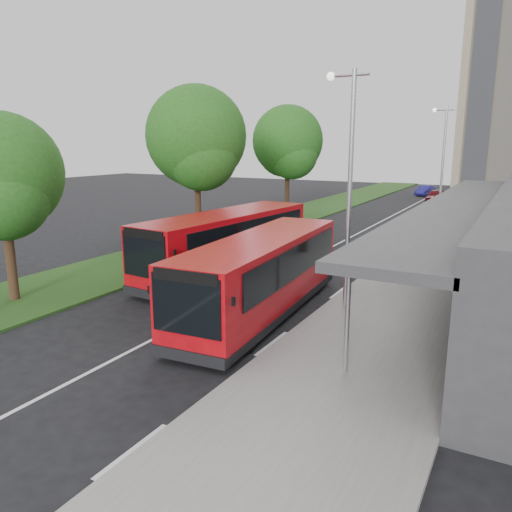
{
  "coord_description": "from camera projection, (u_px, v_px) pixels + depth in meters",
  "views": [
    {
      "loc": [
        9.51,
        -14.38,
        5.82
      ],
      "look_at": [
        0.45,
        2.27,
        1.5
      ],
      "focal_mm": 35.0,
      "sensor_mm": 36.0,
      "label": 1
    }
  ],
  "objects": [
    {
      "name": "ground",
      "position": [
        215.0,
        307.0,
        18.04
      ],
      "size": [
        120.0,
        120.0,
        0.0
      ],
      "primitive_type": "plane",
      "color": "black",
      "rests_on": "ground"
    },
    {
      "name": "pavement",
      "position": [
        461.0,
        233.0,
        32.36
      ],
      "size": [
        5.0,
        80.0,
        0.15
      ],
      "primitive_type": "cube",
      "color": "gray",
      "rests_on": "ground"
    },
    {
      "name": "grass_verge",
      "position": [
        281.0,
        219.0,
        38.42
      ],
      "size": [
        5.0,
        80.0,
        0.1
      ],
      "primitive_type": "cube",
      "color": "#1A4014",
      "rests_on": "ground"
    },
    {
      "name": "lane_centre_line",
      "position": [
        348.0,
        239.0,
        30.89
      ],
      "size": [
        0.12,
        70.0,
        0.01
      ],
      "primitive_type": "cube",
      "color": "silver",
      "rests_on": "ground"
    },
    {
      "name": "kerb_dashes",
      "position": [
        416.0,
        233.0,
        32.77
      ],
      "size": [
        0.12,
        56.0,
        0.01
      ],
      "color": "silver",
      "rests_on": "ground"
    },
    {
      "name": "tree_near",
      "position": [
        3.0,
        181.0,
        17.79
      ],
      "size": [
        4.35,
        4.35,
        6.94
      ],
      "color": "#322014",
      "rests_on": "ground"
    },
    {
      "name": "tree_mid",
      "position": [
        197.0,
        143.0,
        27.78
      ],
      "size": [
        5.58,
        5.58,
        8.97
      ],
      "color": "#322014",
      "rests_on": "ground"
    },
    {
      "name": "tree_far",
      "position": [
        288.0,
        146.0,
        38.1
      ],
      "size": [
        5.38,
        5.38,
        8.64
      ],
      "color": "#322014",
      "rests_on": "ground"
    },
    {
      "name": "lamp_post_near",
      "position": [
        348.0,
        176.0,
        16.79
      ],
      "size": [
        1.44,
        0.28,
        8.0
      ],
      "color": "#999BA1",
      "rests_on": "pavement"
    },
    {
      "name": "lamp_post_far",
      "position": [
        442.0,
        159.0,
        33.92
      ],
      "size": [
        1.44,
        0.28,
        8.0
      ],
      "color": "#999BA1",
      "rests_on": "pavement"
    },
    {
      "name": "bus_main",
      "position": [
        262.0,
        276.0,
        17.0
      ],
      "size": [
        3.07,
        9.71,
        2.71
      ],
      "rotation": [
        0.0,
        0.0,
        0.07
      ],
      "color": "red",
      "rests_on": "ground"
    },
    {
      "name": "bus_second",
      "position": [
        227.0,
        244.0,
        22.09
      ],
      "size": [
        3.39,
        10.13,
        2.82
      ],
      "rotation": [
        0.0,
        0.0,
        -0.09
      ],
      "color": "red",
      "rests_on": "ground"
    },
    {
      "name": "litter_bin",
      "position": [
        424.0,
        253.0,
        23.99
      ],
      "size": [
        0.56,
        0.56,
        0.96
      ],
      "primitive_type": "cylinder",
      "rotation": [
        0.0,
        0.0,
        -0.06
      ],
      "color": "#3C2818",
      "rests_on": "pavement"
    },
    {
      "name": "bollard",
      "position": [
        444.0,
        229.0,
        31.03
      ],
      "size": [
        0.18,
        0.18,
        0.86
      ],
      "primitive_type": "cylinder",
      "rotation": [
        0.0,
        0.0,
        0.4
      ],
      "color": "#FFFA0D",
      "rests_on": "pavement"
    },
    {
      "name": "car_near",
      "position": [
        436.0,
        196.0,
        48.86
      ],
      "size": [
        1.7,
        4.07,
        1.38
      ],
      "primitive_type": "imported",
      "rotation": [
        0.0,
        0.0,
        -0.02
      ],
      "color": "#560C11",
      "rests_on": "ground"
    },
    {
      "name": "car_far",
      "position": [
        425.0,
        191.0,
        55.98
      ],
      "size": [
        1.85,
        3.57,
        1.12
      ],
      "primitive_type": "imported",
      "rotation": [
        0.0,
        0.0,
        -0.2
      ],
      "color": "navy",
      "rests_on": "ground"
    }
  ]
}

